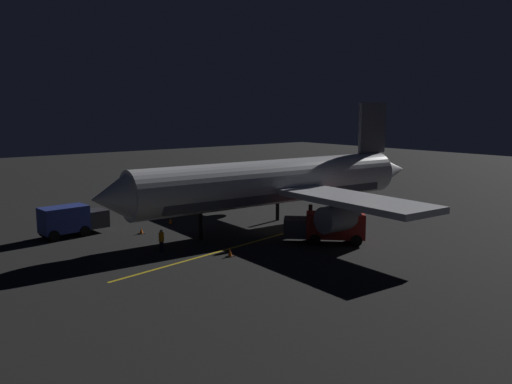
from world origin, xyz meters
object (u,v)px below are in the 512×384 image
object	(u,v)px
airliner	(278,183)
traffic_cone_near_right	(230,253)
traffic_cone_near_left	(170,221)
baggage_truck	(71,221)
ground_crew_worker	(161,241)
catering_truck	(327,227)
traffic_cone_under_wing	(141,231)

from	to	relation	value
airliner	traffic_cone_near_right	bearing A→B (deg)	119.30
airliner	traffic_cone_near_left	world-z (taller)	airliner
airliner	baggage_truck	size ratio (longest dim) A/B	6.06
baggage_truck	ground_crew_worker	distance (m)	10.14
airliner	catering_truck	size ratio (longest dim) A/B	5.74
airliner	baggage_truck	xyz separation A→B (m)	(8.59, 15.96, -2.73)
baggage_truck	traffic_cone_near_right	distance (m)	15.36
airliner	catering_truck	xyz separation A→B (m)	(-6.77, 0.64, -2.78)
baggage_truck	catering_truck	size ratio (longest dim) A/B	0.95
airliner	traffic_cone_near_right	xyz separation A→B (m)	(-5.18, 9.23, -3.78)
baggage_truck	ground_crew_worker	world-z (taller)	baggage_truck
airliner	ground_crew_worker	distance (m)	12.95
ground_crew_worker	traffic_cone_near_right	size ratio (longest dim) A/B	3.16
baggage_truck	ground_crew_worker	bearing A→B (deg)	-160.22
airliner	ground_crew_worker	size ratio (longest dim) A/B	19.91
baggage_truck	traffic_cone_under_wing	xyz separation A→B (m)	(-3.14, -4.96, -1.05)
ground_crew_worker	airliner	bearing A→B (deg)	-85.71
catering_truck	ground_crew_worker	bearing A→B (deg)	63.87
traffic_cone_near_right	traffic_cone_under_wing	world-z (taller)	same
ground_crew_worker	traffic_cone_near_left	xyz separation A→B (m)	(8.33, -5.53, -0.64)
airliner	traffic_cone_under_wing	bearing A→B (deg)	63.63
catering_truck	traffic_cone_near_left	bearing A→B (deg)	24.18
traffic_cone_near_left	traffic_cone_near_right	bearing A→B (deg)	169.92
catering_truck	traffic_cone_near_left	world-z (taller)	catering_truck
baggage_truck	traffic_cone_near_left	world-z (taller)	baggage_truck
baggage_truck	traffic_cone_near_left	xyz separation A→B (m)	(-1.21, -8.96, -1.05)
ground_crew_worker	catering_truck	bearing A→B (deg)	-116.13
catering_truck	traffic_cone_under_wing	distance (m)	16.05
catering_truck	baggage_truck	bearing A→B (deg)	44.91
catering_truck	ground_crew_worker	distance (m)	13.25
traffic_cone_near_left	traffic_cone_near_right	xyz separation A→B (m)	(-12.56, 2.23, 0.00)
traffic_cone_near_left	traffic_cone_near_right	world-z (taller)	same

